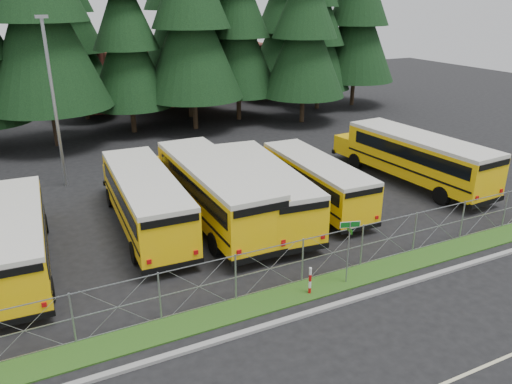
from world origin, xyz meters
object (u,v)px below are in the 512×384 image
bus_4 (212,192)px  street_sign (349,239)px  bus_1 (16,240)px  bus_3 (145,201)px  bus_east (413,159)px  bus_6 (312,181)px  light_standard (53,98)px  striped_bollard (310,281)px  bus_5 (261,191)px

bus_4 → street_sign: (2.68, -8.24, 0.41)m
bus_1 → bus_3: (5.98, 1.57, 0.12)m
bus_east → bus_6: bearing=177.3°
bus_4 → bus_east: bus_4 is taller
bus_3 → bus_4: 3.45m
street_sign → light_standard: light_standard is taller
bus_1 → bus_4: bus_4 is taller
bus_4 → bus_east: bearing=-0.8°
bus_1 → bus_6: bus_1 is taller
bus_1 → bus_6: 15.35m
bus_1 → bus_3: bus_3 is taller
bus_1 → striped_bollard: (10.27, -7.26, -0.80)m
bus_3 → striped_bollard: bus_3 is taller
bus_east → light_standard: 22.21m
light_standard → bus_1: bearing=-106.8°
bus_3 → light_standard: light_standard is taller
bus_1 → bus_3: bearing=17.4°
bus_3 → street_sign: (6.09, -8.79, 0.52)m
bus_1 → bus_4: bearing=8.9°
bus_6 → bus_east: 7.57m
bus_5 → bus_6: (3.42, 0.29, -0.13)m
bus_3 → bus_east: bearing=-0.0°
street_sign → striped_bollard: street_sign is taller
bus_5 → bus_3: bearing=174.1°
bus_east → light_standard: bearing=151.1°
bus_1 → bus_east: bus_east is taller
bus_6 → bus_3: bearing=176.4°
bus_3 → street_sign: bus_3 is taller
bus_1 → striped_bollard: bearing=-32.6°
bus_east → street_sign: (-10.84, -8.10, 0.46)m
bus_4 → bus_east: size_ratio=1.04×
bus_6 → bus_east: (7.57, 0.21, 0.21)m
bus_east → light_standard: light_standard is taller
bus_3 → striped_bollard: (4.29, -8.83, -0.92)m
bus_east → street_sign: bearing=-147.4°
street_sign → bus_6: bearing=67.5°
street_sign → bus_4: bearing=108.0°
bus_1 → striped_bollard: 12.60m
street_sign → striped_bollard: (-1.79, -0.04, -1.43)m
bus_5 → bus_6: 3.44m
bus_4 → street_sign: size_ratio=4.42×
bus_3 → bus_east: size_ratio=0.97×
bus_1 → light_standard: (3.03, 9.99, 4.10)m
bus_4 → bus_5: bus_4 is taller
bus_4 → bus_5: size_ratio=1.09×
bus_5 → bus_4: bearing=171.4°
street_sign → light_standard: bearing=117.7°
bus_1 → bus_east: 22.92m
bus_1 → bus_5: bearing=4.5°
bus_1 → bus_east: bearing=4.9°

